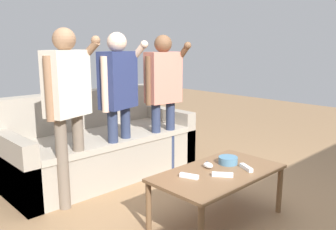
# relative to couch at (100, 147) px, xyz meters

# --- Properties ---
(ground_plane) EXTENTS (12.00, 12.00, 0.00)m
(ground_plane) POSITION_rel_couch_xyz_m (0.06, -1.47, -0.30)
(ground_plane) COLOR #93704C
(couch) EXTENTS (2.02, 0.91, 0.89)m
(couch) POSITION_rel_couch_xyz_m (0.00, 0.00, 0.00)
(couch) COLOR #9E9384
(couch) RESTS_ON ground
(coffee_table) EXTENTS (1.07, 0.59, 0.42)m
(coffee_table) POSITION_rel_couch_xyz_m (0.09, -1.56, 0.07)
(coffee_table) COLOR brown
(coffee_table) RESTS_ON ground
(snack_bowl) EXTENTS (0.16, 0.16, 0.06)m
(snack_bowl) POSITION_rel_couch_xyz_m (0.29, -1.51, 0.15)
(snack_bowl) COLOR teal
(snack_bowl) RESTS_ON coffee_table
(game_remote_nunchuk) EXTENTS (0.06, 0.09, 0.05)m
(game_remote_nunchuk) POSITION_rel_couch_xyz_m (0.09, -1.46, 0.14)
(game_remote_nunchuk) COLOR white
(game_remote_nunchuk) RESTS_ON coffee_table
(player_left) EXTENTS (0.49, 0.31, 1.53)m
(player_left) POSITION_rel_couch_xyz_m (-0.59, -0.48, 0.66)
(player_left) COLOR #756656
(player_left) RESTS_ON ground
(player_center) EXTENTS (0.48, 0.31, 1.51)m
(player_center) POSITION_rel_couch_xyz_m (-0.02, -0.41, 0.65)
(player_center) COLOR #2D3856
(player_center) RESTS_ON ground
(player_right) EXTENTS (0.44, 0.35, 1.49)m
(player_right) POSITION_rel_couch_xyz_m (0.54, -0.44, 0.64)
(player_right) COLOR #2D3856
(player_right) RESTS_ON ground
(game_remote_wand_near) EXTENTS (0.13, 0.15, 0.03)m
(game_remote_wand_near) POSITION_rel_couch_xyz_m (0.03, -1.65, 0.13)
(game_remote_wand_near) COLOR white
(game_remote_wand_near) RESTS_ON coffee_table
(game_remote_wand_far) EXTENTS (0.09, 0.15, 0.03)m
(game_remote_wand_far) POSITION_rel_couch_xyz_m (-0.18, -1.50, 0.14)
(game_remote_wand_far) COLOR white
(game_remote_wand_far) RESTS_ON coffee_table
(game_remote_wand_spare) EXTENTS (0.10, 0.15, 0.03)m
(game_remote_wand_spare) POSITION_rel_couch_xyz_m (0.28, -1.69, 0.14)
(game_remote_wand_spare) COLOR white
(game_remote_wand_spare) RESTS_ON coffee_table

